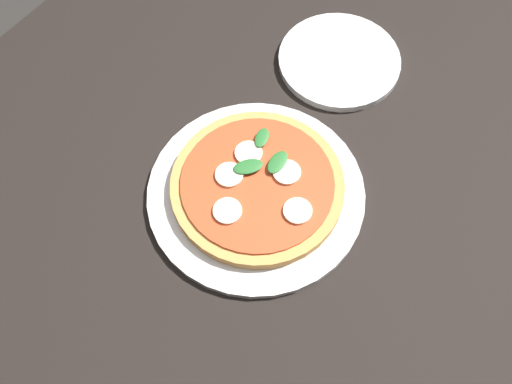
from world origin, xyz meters
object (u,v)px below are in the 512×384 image
at_px(plate_white, 339,61).
at_px(pizza, 257,185).
at_px(serving_tray, 256,193).
at_px(dining_table, 255,224).

bearing_deg(plate_white, pizza, 6.93).
relative_size(serving_tray, pizza, 1.26).
distance_m(dining_table, pizza, 0.11).
height_order(serving_tray, pizza, pizza).
xyz_separation_m(dining_table, pizza, (-0.02, -0.01, 0.10)).
bearing_deg(dining_table, plate_white, -172.21).
bearing_deg(pizza, plate_white, -173.07).
height_order(pizza, plate_white, pizza).
bearing_deg(serving_tray, pizza, -167.37).
bearing_deg(serving_tray, dining_table, 26.47).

